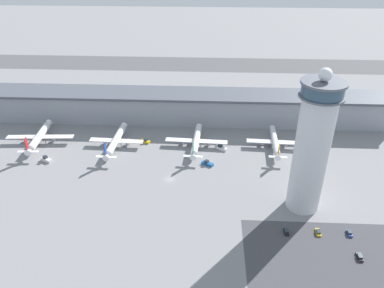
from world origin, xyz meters
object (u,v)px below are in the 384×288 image
Objects in this scene: airplane_gate_alpha at (39,137)px; service_truck_baggage at (207,163)px; car_green_van at (360,257)px; airplane_gate_charlie at (196,141)px; control_tower at (312,147)px; airplane_gate_bravo at (116,141)px; car_red_hatchback at (349,233)px; service_truck_catering at (221,148)px; airplane_gate_delta at (275,142)px; service_truck_fuel at (145,141)px; car_silver_sedan at (286,232)px; service_truck_water at (46,159)px; car_grey_coupe at (318,232)px.

service_truck_baggage is at bearing -10.59° from airplane_gate_alpha.
airplane_gate_charlie is at bearing 128.90° from car_green_van.
car_green_van is (60.46, -64.18, -0.26)m from service_truck_baggage.
control_tower is 113.81m from airplane_gate_bravo.
car_red_hatchback is (161.23, -69.83, -3.91)m from airplane_gate_alpha.
service_truck_catering is 86.20m from car_red_hatchback.
airplane_gate_delta is 5.23× the size of service_truck_fuel.
control_tower is 156.28m from airplane_gate_alpha.
car_red_hatchback is 0.96× the size of car_silver_sedan.
car_red_hatchback reaches higher than car_silver_sedan.
car_silver_sedan is at bearing -93.95° from airplane_gate_delta.
airplane_gate_bravo is 5.70× the size of service_truck_fuel.
airplane_gate_charlie is at bearing 0.29° from airplane_gate_alpha.
car_red_hatchback is at bearing -73.20° from airplane_gate_delta.
service_truck_baggage is 79.18m from car_red_hatchback.
airplane_gate_alpha reaches higher than airplane_gate_bravo.
car_silver_sedan is (-4.94, -71.55, -3.52)m from airplane_gate_delta.
service_truck_fuel reaches higher than car_silver_sedan.
car_green_van reaches higher than car_red_hatchback.
airplane_gate_delta is 130.26m from service_truck_water.
car_green_van is at bearing -45.59° from car_grey_coupe.
car_green_van is at bearing -22.92° from service_truck_water.
service_truck_baggage is 89.45m from service_truck_water.
car_red_hatchback is (52.83, -68.11, -0.35)m from service_truck_catering.
airplane_gate_bravo is 56.91m from service_truck_baggage.
service_truck_fuel is at bearing 177.75° from airplane_gate_delta.
car_red_hatchback is (21.47, -71.10, -3.51)m from airplane_gate_delta.
car_green_van is at bearing -41.58° from service_truck_fuel.
control_tower is at bearing -26.82° from airplane_gate_bravo.
airplane_gate_alpha is 62.97m from service_truck_fuel.
airplane_gate_delta reaches higher than car_green_van.
airplane_gate_alpha is 9.51× the size of car_silver_sedan.
service_truck_fuel is (-45.69, 6.01, -0.11)m from service_truck_catering.
car_red_hatchback is at bearing -46.19° from airplane_gate_charlie.
airplane_gate_charlie is 8.36× the size of car_grey_coupe.
control_tower is 9.63× the size of service_truck_water.
service_truck_baggage reaches higher than car_grey_coupe.
car_green_van is (98.41, -87.29, -0.23)m from service_truck_fuel.
airplane_gate_bravo is 5.16× the size of service_truck_catering.
airplane_gate_charlie reaches higher than service_truck_water.
service_truck_catering is at bearing 0.00° from airplane_gate_bravo.
service_truck_catering is 1.85× the size of car_silver_sedan.
car_silver_sedan is (-26.41, -0.45, -0.01)m from car_red_hatchback.
airplane_gate_bravo reaches higher than car_green_van.
airplane_gate_alpha is at bearing -179.71° from airplane_gate_charlie.
airplane_gate_alpha reaches higher than car_grey_coupe.
service_truck_baggage is at bearing 139.90° from car_red_hatchback.
car_green_van is at bearing -90.46° from car_red_hatchback.
car_red_hatchback is at bearing -36.96° from service_truck_fuel.
car_silver_sedan is (123.61, -50.67, -0.51)m from service_truck_water.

